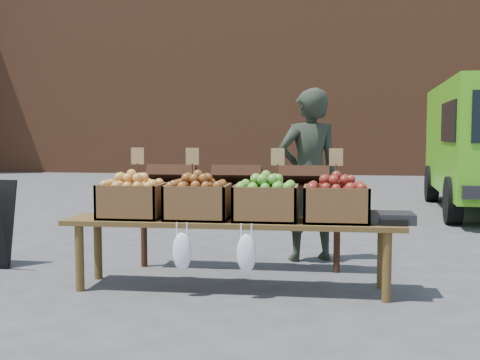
% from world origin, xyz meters
% --- Properties ---
extents(ground, '(80.00, 80.00, 0.00)m').
position_xyz_m(ground, '(0.00, 0.00, 0.00)').
color(ground, '#454547').
extents(brick_building, '(24.00, 4.00, 10.00)m').
position_xyz_m(brick_building, '(0.00, 15.00, 5.00)').
color(brick_building, brown).
rests_on(brick_building, ground).
extents(vendor, '(0.72, 0.60, 1.70)m').
position_xyz_m(vendor, '(1.09, 0.89, 0.85)').
color(vendor, '#242C20').
rests_on(vendor, ground).
extents(back_table, '(2.10, 0.44, 1.04)m').
position_xyz_m(back_table, '(0.45, 0.39, 0.52)').
color(back_table, black).
rests_on(back_table, ground).
extents(display_bench, '(2.70, 0.56, 0.57)m').
position_xyz_m(display_bench, '(0.50, -0.33, 0.28)').
color(display_bench, '#533C1B').
rests_on(display_bench, ground).
extents(crate_golden_apples, '(0.50, 0.40, 0.28)m').
position_xyz_m(crate_golden_apples, '(-0.33, -0.33, 0.71)').
color(crate_golden_apples, gold).
rests_on(crate_golden_apples, display_bench).
extents(crate_russet_pears, '(0.50, 0.40, 0.28)m').
position_xyz_m(crate_russet_pears, '(0.22, -0.33, 0.71)').
color(crate_russet_pears, brown).
rests_on(crate_russet_pears, display_bench).
extents(crate_red_apples, '(0.50, 0.40, 0.28)m').
position_xyz_m(crate_red_apples, '(0.77, -0.33, 0.71)').
color(crate_red_apples, '#3F7B1B').
rests_on(crate_red_apples, display_bench).
extents(crate_green_apples, '(0.50, 0.40, 0.28)m').
position_xyz_m(crate_green_apples, '(1.32, -0.33, 0.71)').
color(crate_green_apples, '#62180F').
rests_on(crate_green_apples, display_bench).
extents(weighing_scale, '(0.34, 0.30, 0.08)m').
position_xyz_m(weighing_scale, '(1.75, -0.33, 0.61)').
color(weighing_scale, black).
rests_on(weighing_scale, display_bench).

